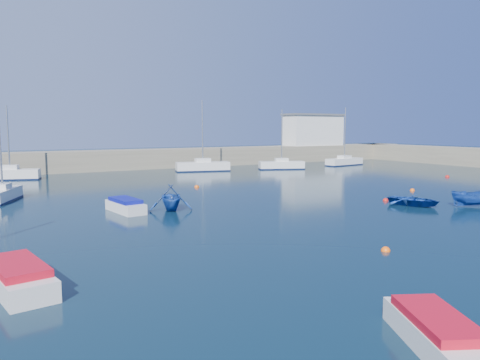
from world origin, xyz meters
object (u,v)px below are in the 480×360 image
dinghy_left (171,197)px  sailboat_5 (10,174)px  motorboat_3 (437,332)px  sailboat_7 (282,165)px  motorboat_1 (126,206)px  dinghy_center (414,200)px  harbor_office (313,131)px  dinghy_right (473,198)px  sailboat_6 (203,166)px  motorboat_0 (18,277)px  sailboat_8 (344,161)px  sailboat_3 (3,194)px

dinghy_left → sailboat_5: bearing=126.0°
motorboat_3 → sailboat_7: bearing=85.4°
motorboat_1 → dinghy_center: 20.54m
harbor_office → dinghy_right: bearing=-114.4°
motorboat_3 → dinghy_left: bearing=112.0°
sailboat_6 → motorboat_0: sailboat_6 is taller
dinghy_center → dinghy_right: size_ratio=1.13×
motorboat_0 → dinghy_right: 30.06m
dinghy_left → dinghy_center: bearing=-5.1°
harbor_office → sailboat_8: sailboat_8 is taller
sailboat_7 → harbor_office: bearing=-31.2°
sailboat_6 → motorboat_1: size_ratio=2.30×
motorboat_1 → dinghy_left: bearing=-23.6°
sailboat_6 → motorboat_1: 29.46m
sailboat_6 → motorboat_0: 44.52m
sailboat_8 → dinghy_center: sailboat_8 is taller
sailboat_3 → sailboat_6: (23.98, 14.77, 0.12)m
sailboat_7 → dinghy_right: (-5.27, -31.50, 0.02)m
harbor_office → dinghy_center: 45.84m
dinghy_right → motorboat_3: bearing=150.7°
sailboat_8 → dinghy_right: sailboat_8 is taller
sailboat_8 → motorboat_3: size_ratio=2.09×
sailboat_3 → dinghy_left: size_ratio=1.96×
motorboat_3 → sailboat_3: bearing=130.2°
sailboat_8 → sailboat_6: bearing=76.6°
sailboat_6 → dinghy_left: 28.59m
sailboat_3 → harbor_office: bearing=47.9°
motorboat_3 → dinghy_left: size_ratio=1.21×
sailboat_6 → motorboat_3: 49.77m
sailboat_3 → sailboat_5: bearing=107.2°
sailboat_3 → sailboat_7: bearing=42.0°
sailboat_7 → sailboat_8: bearing=-65.3°
dinghy_center → dinghy_right: 4.13m
motorboat_1 → sailboat_5: bearing=94.3°
sailboat_3 → motorboat_3: (8.24, -32.45, -0.12)m
sailboat_3 → motorboat_3: size_ratio=1.62×
sailboat_6 → sailboat_8: sailboat_6 is taller
motorboat_3 → motorboat_1: bearing=119.3°
motorboat_1 → dinghy_center: motorboat_1 is taller
sailboat_5 → motorboat_0: 38.43m
sailboat_7 → dinghy_right: 31.94m
sailboat_5 → sailboat_6: size_ratio=0.88×
sailboat_7 → dinghy_left: sailboat_7 is taller
sailboat_3 → sailboat_7: sailboat_7 is taller
dinghy_right → motorboat_1: bearing=94.2°
dinghy_center → harbor_office: bearing=41.1°
motorboat_0 → dinghy_right: size_ratio=1.45×
sailboat_6 → motorboat_3: sailboat_6 is taller
sailboat_5 → motorboat_3: 49.01m
harbor_office → motorboat_1: harbor_office is taller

